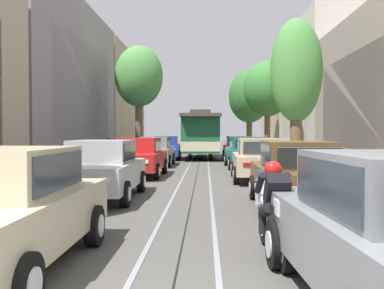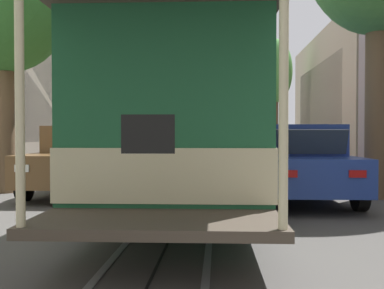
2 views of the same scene
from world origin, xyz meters
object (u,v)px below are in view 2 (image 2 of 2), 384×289
(parked_car_brown_fifth_right, at_px, (85,159))
(street_tree_kerb_right_second, at_px, (111,69))
(parked_car_grey_fourth_left, at_px, (270,152))
(cable_car_trolley, at_px, (184,120))
(parked_car_beige_mid_right, at_px, (159,146))
(street_tree_kerb_right_near, at_px, (149,91))
(parked_car_grey_near_right, at_px, (181,142))
(parked_car_brown_second_right, at_px, (169,143))
(pedestrian_on_left_pavement, at_px, (384,151))
(parked_car_silver_second_left, at_px, (248,144))
(street_tree_kerb_left_near, at_px, (276,72))
(parked_car_red_mid_left, at_px, (255,147))
(street_sign_post, at_px, (267,130))
(parked_car_blue_fifth_left, at_px, (297,163))
(parked_car_beige_near_left, at_px, (240,142))
(motorcycle_with_rider, at_px, (191,144))
(parked_car_teal_fourth_right, at_px, (136,150))

(parked_car_brown_fifth_right, relative_size, street_tree_kerb_right_second, 0.66)
(parked_car_grey_fourth_left, bearing_deg, cable_car_trolley, 70.47)
(parked_car_beige_mid_right, bearing_deg, street_tree_kerb_right_near, -78.22)
(parked_car_grey_near_right, bearing_deg, cable_car_trolley, 94.94)
(street_tree_kerb_right_near, relative_size, cable_car_trolley, 0.75)
(parked_car_brown_second_right, height_order, pedestrian_on_left_pavement, pedestrian_on_left_pavement)
(parked_car_silver_second_left, bearing_deg, street_tree_kerb_left_near, -117.06)
(pedestrian_on_left_pavement, bearing_deg, parked_car_brown_fifth_right, 19.38)
(parked_car_red_mid_left, relative_size, street_sign_post, 1.61)
(parked_car_grey_fourth_left, height_order, parked_car_blue_fifth_left, same)
(parked_car_red_mid_left, bearing_deg, parked_car_beige_near_left, -89.61)
(parked_car_grey_near_right, xyz_separation_m, parked_car_brown_fifth_right, (0.27, 23.92, 0.00))
(parked_car_blue_fifth_left, distance_m, parked_car_brown_fifth_right, 4.90)
(parked_car_brown_fifth_right, distance_m, motorcycle_with_rider, 22.09)
(street_tree_kerb_left_near, xyz_separation_m, street_sign_post, (0.64, 0.48, -3.99))
(cable_car_trolley, xyz_separation_m, pedestrian_on_left_pavement, (-5.42, -4.83, -0.74))
(parked_car_silver_second_left, distance_m, parked_car_brown_fifth_right, 17.36)
(pedestrian_on_left_pavement, bearing_deg, parked_car_grey_near_right, -70.07)
(parked_car_beige_near_left, relative_size, motorcycle_with_rider, 2.20)
(parked_car_red_mid_left, bearing_deg, parked_car_blue_fifth_left, 89.80)
(parked_car_grey_fourth_left, relative_size, street_tree_kerb_right_second, 0.66)
(parked_car_grey_fourth_left, bearing_deg, pedestrian_on_left_pavement, 148.06)
(parked_car_beige_near_left, xyz_separation_m, street_tree_kerb_left_near, (-2.34, 1.99, 4.88))
(street_tree_kerb_right_near, bearing_deg, parked_car_grey_fourth_left, 111.49)
(parked_car_teal_fourth_right, xyz_separation_m, motorcycle_with_rider, (-1.06, -15.97, -0.15))
(street_tree_kerb_left_near, bearing_deg, motorcycle_with_rider, -11.59)
(parked_car_grey_fourth_left, bearing_deg, motorcycle_with_rider, -77.86)
(street_tree_kerb_right_near, bearing_deg, pedestrian_on_left_pavement, 117.15)
(parked_car_brown_fifth_right, relative_size, pedestrian_on_left_pavement, 2.68)
(parked_car_brown_fifth_right, bearing_deg, parked_car_teal_fourth_right, -90.90)
(parked_car_grey_fourth_left, bearing_deg, parked_car_beige_mid_right, -57.17)
(parked_car_red_mid_left, relative_size, parked_car_teal_fourth_right, 1.00)
(motorcycle_with_rider, bearing_deg, street_tree_kerb_right_near, 1.18)
(parked_car_red_mid_left, height_order, parked_car_grey_fourth_left, same)
(parked_car_beige_near_left, xyz_separation_m, street_sign_post, (-1.70, 2.47, 0.89))
(parked_car_beige_near_left, relative_size, parked_car_blue_fifth_left, 0.99)
(parked_car_brown_second_right, xyz_separation_m, street_tree_kerb_left_near, (-7.10, -2.80, 4.88))
(parked_car_beige_near_left, xyz_separation_m, parked_car_red_mid_left, (-0.08, 12.26, 0.00))
(cable_car_trolley, height_order, street_sign_post, cable_car_trolley)
(parked_car_grey_near_right, xyz_separation_m, cable_car_trolley, (-2.24, 25.96, 0.86))
(parked_car_silver_second_left, bearing_deg, parked_car_beige_near_left, -88.27)
(street_tree_kerb_right_second, bearing_deg, pedestrian_on_left_pavement, 144.58)
(parked_car_beige_near_left, relative_size, parked_car_brown_fifth_right, 1.00)
(parked_car_silver_second_left, bearing_deg, parked_car_teal_fourth_right, 65.26)
(parked_car_silver_second_left, distance_m, street_tree_kerb_left_near, 6.79)
(parked_car_grey_near_right, relative_size, parked_car_beige_mid_right, 1.00)
(parked_car_teal_fourth_right, relative_size, cable_car_trolley, 0.48)
(parked_car_red_mid_left, relative_size, parked_car_grey_near_right, 0.99)
(parked_car_teal_fourth_right, bearing_deg, parked_car_beige_mid_right, -90.64)
(street_tree_kerb_left_near, bearing_deg, parked_car_red_mid_left, 77.62)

